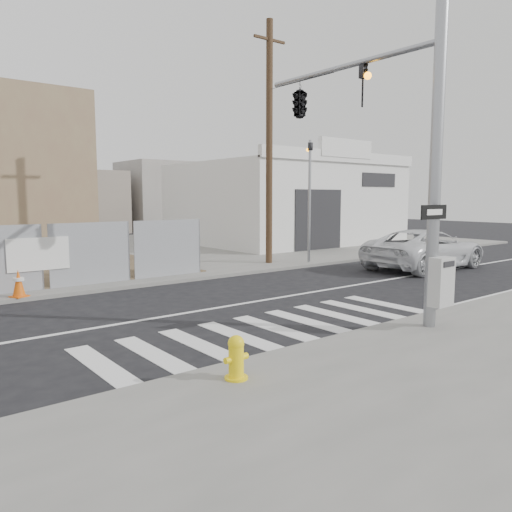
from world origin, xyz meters
TOP-DOWN VIEW (x-y plane):
  - ground at (0.00, 0.00)m, footprint 100.00×100.00m
  - sidewalk_far at (0.00, 14.00)m, footprint 50.00×20.00m
  - signal_pole at (2.49, -2.05)m, footprint 0.96×5.87m
  - far_signal_pole at (8.00, 4.60)m, footprint 0.16×0.20m
  - concrete_wall_right at (-0.50, 14.08)m, footprint 5.50×1.30m
  - auto_shop at (14.00, 12.97)m, footprint 12.00×10.20m
  - utility_pole_right at (6.50, 5.50)m, footprint 1.60×0.28m
  - fire_hydrant at (-2.71, -4.76)m, footprint 0.43×0.39m
  - suv at (10.94, 0.81)m, footprint 5.82×2.72m
  - traffic_cone_d at (-3.77, 4.22)m, footprint 0.53×0.53m

SIDE VIEW (x-z plane):
  - ground at x=0.00m, z-range 0.00..0.00m
  - sidewalk_far at x=0.00m, z-range 0.00..0.12m
  - fire_hydrant at x=-2.71m, z-range 0.12..0.81m
  - traffic_cone_d at x=-3.77m, z-range 0.11..0.90m
  - suv at x=10.94m, z-range 0.00..1.61m
  - auto_shop at x=14.00m, z-range -0.44..5.51m
  - concrete_wall_right at x=-0.50m, z-range -0.62..7.38m
  - far_signal_pole at x=8.00m, z-range 0.68..6.28m
  - signal_pole at x=2.49m, z-range 1.28..8.28m
  - utility_pole_right at x=6.50m, z-range 0.20..10.20m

